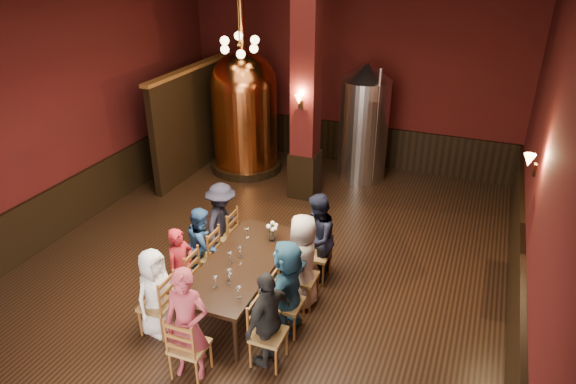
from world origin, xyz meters
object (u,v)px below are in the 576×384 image
at_px(person_2, 203,245).
at_px(rose_vase, 272,229).
at_px(dining_table, 242,265).
at_px(person_1, 181,267).
at_px(copper_kettle, 245,111).
at_px(steel_vessel, 364,122).
at_px(person_0, 155,292).

bearing_deg(person_2, rose_vase, -89.45).
height_order(dining_table, person_1, person_1).
distance_m(copper_kettle, rose_vase, 4.63).
bearing_deg(copper_kettle, steel_vessel, 12.30).
bearing_deg(rose_vase, person_2, -158.81).
relative_size(dining_table, copper_kettle, 0.60).
height_order(person_1, rose_vase, person_1).
xyz_separation_m(person_1, copper_kettle, (-1.39, 4.99, 0.81)).
bearing_deg(copper_kettle, dining_table, -64.34).
xyz_separation_m(person_1, rose_vase, (1.02, 1.06, 0.32)).
bearing_deg(rose_vase, person_0, -120.22).
bearing_deg(person_1, dining_table, -52.93).
relative_size(person_1, rose_vase, 3.99).
bearing_deg(copper_kettle, person_2, -72.41).
relative_size(dining_table, person_1, 1.87).
bearing_deg(steel_vessel, person_2, -105.11).
bearing_deg(rose_vase, copper_kettle, 121.54).
bearing_deg(person_0, copper_kettle, 24.64).
xyz_separation_m(dining_table, copper_kettle, (-2.23, 4.64, 0.77)).
bearing_deg(copper_kettle, person_1, -74.47).
bearing_deg(person_2, copper_kettle, -3.05).
relative_size(copper_kettle, rose_vase, 12.33).
bearing_deg(person_1, person_2, 15.85).
distance_m(person_0, person_2, 1.33).
xyz_separation_m(copper_kettle, steel_vessel, (2.70, 0.59, -0.13)).
xyz_separation_m(person_0, person_2, (-0.03, 1.33, -0.01)).
height_order(person_2, copper_kettle, copper_kettle).
bearing_deg(person_2, person_0, 160.56).
distance_m(dining_table, person_0, 1.31).
relative_size(person_1, person_2, 0.99).
xyz_separation_m(dining_table, rose_vase, (0.18, 0.71, 0.27)).
bearing_deg(dining_table, steel_vessel, 83.64).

